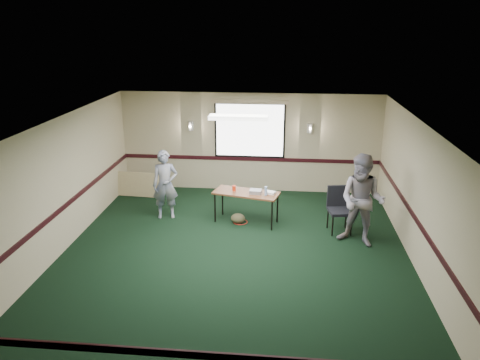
# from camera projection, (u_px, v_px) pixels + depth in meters

# --- Properties ---
(ground) EXTENTS (8.00, 8.00, 0.00)m
(ground) POSITION_uv_depth(u_px,v_px,m) (234.00, 258.00, 9.34)
(ground) COLOR black
(ground) RESTS_ON ground
(room_shell) EXTENTS (8.00, 8.02, 8.00)m
(room_shell) POSITION_uv_depth(u_px,v_px,m) (243.00, 153.00, 10.83)
(room_shell) COLOR tan
(room_shell) RESTS_ON ground
(folding_table) EXTENTS (1.59, 0.94, 0.75)m
(folding_table) POSITION_uv_depth(u_px,v_px,m) (246.00, 194.00, 10.78)
(folding_table) COLOR #562E18
(folding_table) RESTS_ON ground
(projector) EXTENTS (0.28, 0.24, 0.09)m
(projector) POSITION_uv_depth(u_px,v_px,m) (256.00, 192.00, 10.67)
(projector) COLOR gray
(projector) RESTS_ON folding_table
(game_console) EXTENTS (0.26, 0.23, 0.05)m
(game_console) POSITION_uv_depth(u_px,v_px,m) (270.00, 193.00, 10.66)
(game_console) COLOR white
(game_console) RESTS_ON folding_table
(red_cup) EXTENTS (0.08, 0.08, 0.13)m
(red_cup) POSITION_uv_depth(u_px,v_px,m) (234.00, 188.00, 10.83)
(red_cup) COLOR red
(red_cup) RESTS_ON folding_table
(water_bottle) EXTENTS (0.06, 0.06, 0.21)m
(water_bottle) POSITION_uv_depth(u_px,v_px,m) (266.00, 191.00, 10.53)
(water_bottle) COLOR #84A6D8
(water_bottle) RESTS_ON folding_table
(duffel_bag) EXTENTS (0.33, 0.25, 0.23)m
(duffel_bag) POSITION_uv_depth(u_px,v_px,m) (238.00, 218.00, 10.90)
(duffel_bag) COLOR #4E462C
(duffel_bag) RESTS_ON ground
(cable_coil) EXTENTS (0.45, 0.45, 0.02)m
(cable_coil) POSITION_uv_depth(u_px,v_px,m) (240.00, 222.00, 10.98)
(cable_coil) COLOR red
(cable_coil) RESTS_ON ground
(folded_table) EXTENTS (1.28, 0.29, 0.65)m
(folded_table) POSITION_uv_depth(u_px,v_px,m) (136.00, 184.00, 12.55)
(folded_table) COLOR tan
(folded_table) RESTS_ON ground
(conference_chair) EXTENTS (0.58, 0.59, 1.02)m
(conference_chair) POSITION_uv_depth(u_px,v_px,m) (339.00, 205.00, 10.40)
(conference_chair) COLOR black
(conference_chair) RESTS_ON ground
(person_left) EXTENTS (0.67, 0.52, 1.65)m
(person_left) POSITION_uv_depth(u_px,v_px,m) (165.00, 185.00, 11.03)
(person_left) COLOR #3D4D87
(person_left) RESTS_ON ground
(person_right) EXTENTS (1.17, 1.07, 1.96)m
(person_right) POSITION_uv_depth(u_px,v_px,m) (362.00, 201.00, 9.61)
(person_right) COLOR #7684B8
(person_right) RESTS_ON ground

